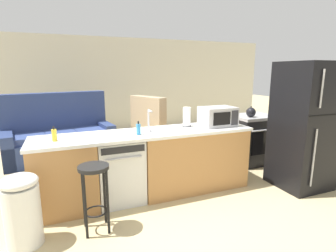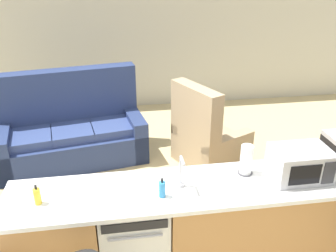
{
  "view_description": "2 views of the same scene",
  "coord_description": "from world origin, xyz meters",
  "views": [
    {
      "loc": [
        -0.87,
        -3.26,
        1.7
      ],
      "look_at": [
        0.5,
        0.16,
        0.92
      ],
      "focal_mm": 28.0,
      "sensor_mm": 36.0,
      "label": 1
    },
    {
      "loc": [
        -0.32,
        -2.48,
        2.67
      ],
      "look_at": [
        0.17,
        0.76,
        1.12
      ],
      "focal_mm": 38.0,
      "sensor_mm": 36.0,
      "label": 2
    }
  ],
  "objects": [
    {
      "name": "dishwasher",
      "position": [
        -0.25,
        -0.0,
        0.42
      ],
      "size": [
        0.58,
        0.61,
        0.84
      ],
      "color": "silver",
      "rests_on": "ground_plane"
    },
    {
      "name": "kettle",
      "position": [
        2.18,
        0.42,
        0.99
      ],
      "size": [
        0.21,
        0.17,
        0.19
      ],
      "color": "black",
      "rests_on": "stove_range"
    },
    {
      "name": "armchair",
      "position": [
        0.87,
        1.79,
        0.35
      ],
      "size": [
        1.09,
        1.11,
        1.2
      ],
      "color": "tan",
      "rests_on": "ground_plane"
    },
    {
      "name": "bar_stool",
      "position": [
        -0.63,
        -0.6,
        0.54
      ],
      "size": [
        0.32,
        0.32,
        0.74
      ],
      "color": "black",
      "rests_on": "ground_plane"
    },
    {
      "name": "kitchen_counter",
      "position": [
        0.24,
        0.0,
        0.42
      ],
      "size": [
        2.94,
        0.66,
        0.9
      ],
      "color": "#B77F47",
      "rests_on": "ground_plane"
    },
    {
      "name": "soap_bottle",
      "position": [
        -0.01,
        -0.11,
        0.97
      ],
      "size": [
        0.06,
        0.06,
        0.18
      ],
      "color": "#338CCC",
      "rests_on": "kitchen_counter"
    },
    {
      "name": "couch",
      "position": [
        -1.0,
        2.29,
        0.39
      ],
      "size": [
        2.12,
        1.23,
        1.27
      ],
      "color": "navy",
      "rests_on": "ground_plane"
    },
    {
      "name": "ground_plane",
      "position": [
        0.0,
        0.0,
        0.0
      ],
      "size": [
        24.0,
        24.0,
        0.0
      ],
      "primitive_type": "plane",
      "color": "tan"
    },
    {
      "name": "trash_bin",
      "position": [
        -1.32,
        -0.58,
        0.38
      ],
      "size": [
        0.35,
        0.35,
        0.74
      ],
      "color": "white",
      "rests_on": "ground_plane"
    },
    {
      "name": "wall_back",
      "position": [
        0.3,
        4.2,
        1.3
      ],
      "size": [
        10.0,
        0.06,
        2.6
      ],
      "color": "beige",
      "rests_on": "ground_plane"
    },
    {
      "name": "microwave",
      "position": [
        1.23,
        -0.0,
        1.04
      ],
      "size": [
        0.5,
        0.37,
        0.28
      ],
      "color": "#B7B7BC",
      "rests_on": "kitchen_counter"
    },
    {
      "name": "refrigerator",
      "position": [
        2.35,
        -0.55,
        0.91
      ],
      "size": [
        0.72,
        0.73,
        1.83
      ],
      "color": "black",
      "rests_on": "ground_plane"
    },
    {
      "name": "sink_faucet",
      "position": [
        0.17,
        0.01,
        1.03
      ],
      "size": [
        0.07,
        0.18,
        0.3
      ],
      "color": "silver",
      "rests_on": "kitchen_counter"
    },
    {
      "name": "stove_range",
      "position": [
        2.35,
        0.55,
        0.45
      ],
      "size": [
        0.76,
        0.68,
        0.9
      ],
      "color": "black",
      "rests_on": "ground_plane"
    },
    {
      "name": "paper_towel_roll",
      "position": [
        0.79,
        0.13,
        1.04
      ],
      "size": [
        0.14,
        0.14,
        0.28
      ],
      "color": "#4C4C51",
      "rests_on": "kitchen_counter"
    },
    {
      "name": "dish_soap_bottle",
      "position": [
        -1.0,
        -0.05,
        0.97
      ],
      "size": [
        0.06,
        0.06,
        0.18
      ],
      "color": "yellow",
      "rests_on": "kitchen_counter"
    }
  ]
}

